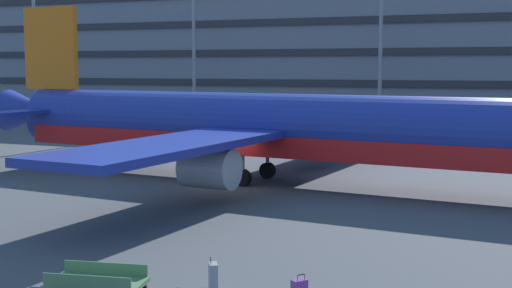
{
  "coord_description": "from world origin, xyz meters",
  "views": [
    {
      "loc": [
        14.21,
        -32.48,
        6.24
      ],
      "look_at": [
        3.52,
        -5.49,
        3.0
      ],
      "focal_mm": 48.32,
      "sensor_mm": 36.0,
      "label": 1
    }
  ],
  "objects": [
    {
      "name": "suitcase_upright",
      "position": [
        6.16,
        -15.43,
        0.41
      ],
      "size": [
        0.43,
        0.5,
        0.93
      ],
      "color": "gray",
      "rests_on": "ground_plane"
    },
    {
      "name": "terminal_structure",
      "position": [
        0.0,
        45.76,
        7.76
      ],
      "size": [
        131.51,
        21.79,
        15.51
      ],
      "color": "slate",
      "rests_on": "ground_plane"
    },
    {
      "name": "ground_plane",
      "position": [
        0.0,
        0.0,
        0.0
      ],
      "size": [
        600.0,
        600.0,
        0.0
      ],
      "primitive_type": "plane",
      "color": "#424449"
    },
    {
      "name": "light_mast_far_left",
      "position": [
        -37.61,
        30.89,
        11.53
      ],
      "size": [
        1.8,
        0.5,
        19.75
      ],
      "color": "gray",
      "rests_on": "ground_plane"
    },
    {
      "name": "light_mast_left",
      "position": [
        -17.67,
        30.89,
        12.69
      ],
      "size": [
        1.8,
        0.5,
        21.98
      ],
      "color": "gray",
      "rests_on": "ground_plane"
    },
    {
      "name": "airliner",
      "position": [
        1.42,
        1.95,
        2.97
      ],
      "size": [
        38.8,
        31.53,
        10.02
      ],
      "color": "navy",
      "rests_on": "ground_plane"
    },
    {
      "name": "baggage_cart",
      "position": [
        3.51,
        -17.22,
        0.43
      ],
      "size": [
        3.37,
        1.75,
        0.82
      ],
      "color": "#4C724C",
      "rests_on": "ground_plane"
    }
  ]
}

